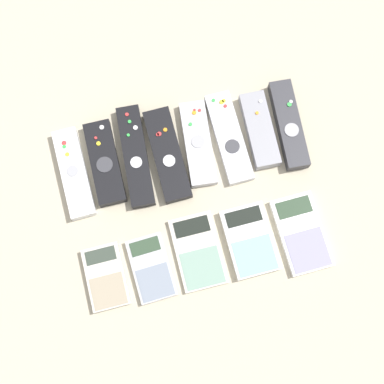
{
  "coord_description": "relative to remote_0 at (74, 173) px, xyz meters",
  "views": [
    {
      "loc": [
        -0.05,
        -0.2,
        1.0
      ],
      "look_at": [
        0.0,
        0.03,
        0.01
      ],
      "focal_mm": 50.0,
      "sensor_mm": 36.0,
      "label": 1
    }
  ],
  "objects": [
    {
      "name": "remote_5",
      "position": [
        0.31,
        0.01,
        -0.0
      ],
      "size": [
        0.06,
        0.19,
        0.02
      ],
      "rotation": [
        0.0,
        0.0,
        0.04
      ],
      "color": "silver",
      "rests_on": "ground_plane"
    },
    {
      "name": "remote_0",
      "position": [
        0.0,
        0.0,
        0.0
      ],
      "size": [
        0.06,
        0.18,
        0.02
      ],
      "rotation": [
        0.0,
        0.0,
        0.05
      ],
      "color": "white",
      "rests_on": "ground_plane"
    },
    {
      "name": "remote_4",
      "position": [
        0.25,
        0.01,
        -0.0
      ],
      "size": [
        0.06,
        0.17,
        0.02
      ],
      "rotation": [
        0.0,
        0.0,
        -0.07
      ],
      "color": "#B7B7BC",
      "rests_on": "ground_plane"
    },
    {
      "name": "remote_7",
      "position": [
        0.43,
        0.0,
        0.0
      ],
      "size": [
        0.05,
        0.18,
        0.03
      ],
      "rotation": [
        0.0,
        0.0,
        -0.04
      ],
      "color": "#333338",
      "rests_on": "ground_plane"
    },
    {
      "name": "calculator_3",
      "position": [
        0.3,
        -0.2,
        -0.0
      ],
      "size": [
        0.09,
        0.14,
        0.02
      ],
      "rotation": [
        0.0,
        0.0,
        0.04
      ],
      "color": "silver",
      "rests_on": "ground_plane"
    },
    {
      "name": "calculator_0",
      "position": [
        0.02,
        -0.21,
        -0.0
      ],
      "size": [
        0.07,
        0.12,
        0.02
      ],
      "rotation": [
        0.0,
        0.0,
        0.03
      ],
      "color": "beige",
      "rests_on": "ground_plane"
    },
    {
      "name": "calculator_4",
      "position": [
        0.4,
        -0.21,
        -0.0
      ],
      "size": [
        0.09,
        0.15,
        0.01
      ],
      "rotation": [
        0.0,
        0.0,
        0.05
      ],
      "color": "silver",
      "rests_on": "ground_plane"
    },
    {
      "name": "remote_3",
      "position": [
        0.18,
        -0.0,
        0.0
      ],
      "size": [
        0.06,
        0.19,
        0.02
      ],
      "rotation": [
        0.0,
        0.0,
        0.04
      ],
      "color": "black",
      "rests_on": "ground_plane"
    },
    {
      "name": "remote_6",
      "position": [
        0.37,
        0.01,
        0.0
      ],
      "size": [
        0.05,
        0.15,
        0.03
      ],
      "rotation": [
        0.0,
        0.0,
        -0.02
      ],
      "color": "gray",
      "rests_on": "ground_plane"
    },
    {
      "name": "calculator_1",
      "position": [
        0.11,
        -0.21,
        -0.0
      ],
      "size": [
        0.08,
        0.13,
        0.01
      ],
      "rotation": [
        0.0,
        0.0,
        0.07
      ],
      "color": "#B2B2B7",
      "rests_on": "ground_plane"
    },
    {
      "name": "remote_1",
      "position": [
        0.06,
        0.01,
        0.0
      ],
      "size": [
        0.06,
        0.17,
        0.02
      ],
      "rotation": [
        0.0,
        0.0,
        0.02
      ],
      "color": "black",
      "rests_on": "ground_plane"
    },
    {
      "name": "ground_plane",
      "position": [
        0.21,
        -0.11,
        -0.01
      ],
      "size": [
        3.0,
        3.0,
        0.0
      ],
      "primitive_type": "plane",
      "color": "#B2A88E"
    },
    {
      "name": "remote_2",
      "position": [
        0.12,
        0.01,
        -0.0
      ],
      "size": [
        0.05,
        0.2,
        0.02
      ],
      "rotation": [
        0.0,
        0.0,
        -0.04
      ],
      "color": "black",
      "rests_on": "ground_plane"
    },
    {
      "name": "calculator_2",
      "position": [
        0.2,
        -0.2,
        -0.01
      ],
      "size": [
        0.09,
        0.14,
        0.01
      ],
      "rotation": [
        0.0,
        0.0,
        0.03
      ],
      "color": "beige",
      "rests_on": "ground_plane"
    }
  ]
}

